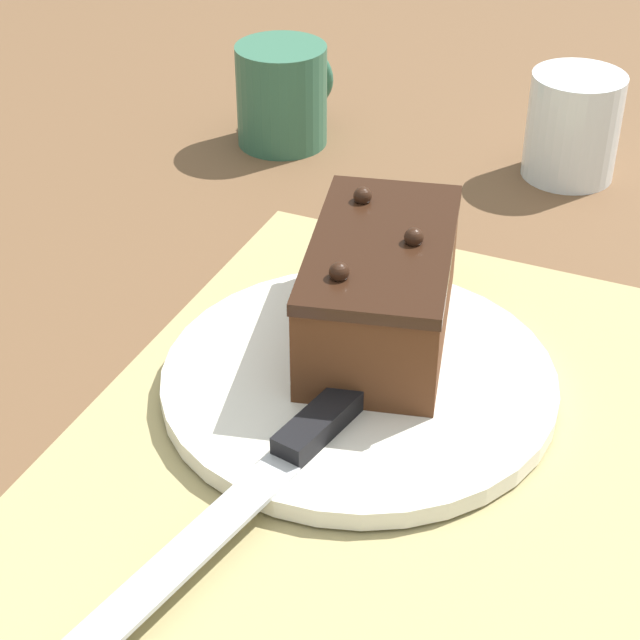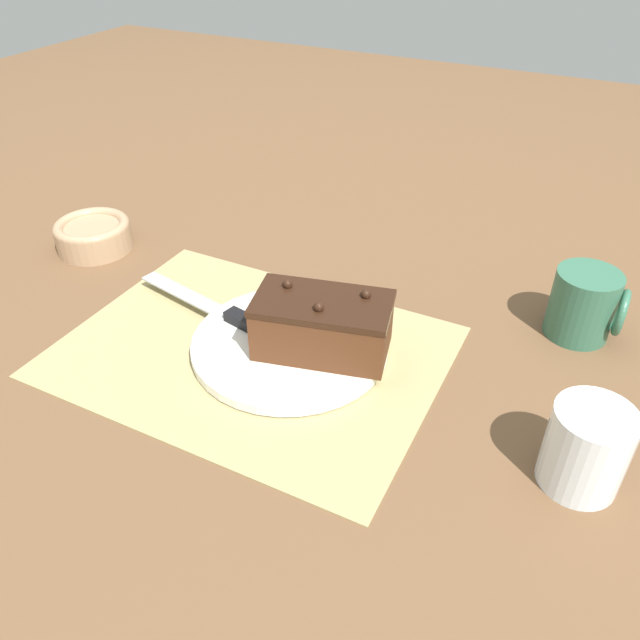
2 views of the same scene
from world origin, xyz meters
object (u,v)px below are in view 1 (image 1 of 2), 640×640
Objects in this scene: coffee_mug at (283,94)px; chocolate_cake at (380,288)px; serving_knife at (282,459)px; drinking_glass at (573,126)px; cake_plate at (359,380)px.

chocolate_cake is at bearing -144.19° from coffee_mug.
chocolate_cake is 0.14m from serving_knife.
coffee_mug is at bearing 35.81° from chocolate_cake.
coffee_mug is at bearing 98.14° from drinking_glass.
serving_knife is at bearing 178.59° from chocolate_cake.
cake_plate is 1.02× the size of serving_knife.
drinking_glass is at bearing -8.30° from cake_plate.
chocolate_cake is 0.31m from drinking_glass.
cake_plate is 0.35m from drinking_glass.
drinking_glass and coffee_mug have the same top height.
serving_knife is (-0.10, 0.01, 0.01)m from cake_plate.
coffee_mug reaches higher than cake_plate.
coffee_mug is (0.27, 0.19, -0.01)m from chocolate_cake.
chocolate_cake reaches higher than cake_plate.
serving_knife is at bearing -154.90° from coffee_mug.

